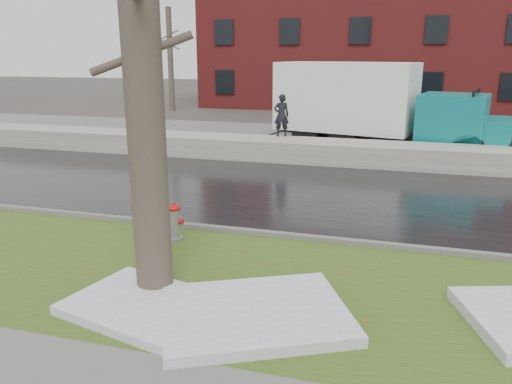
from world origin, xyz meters
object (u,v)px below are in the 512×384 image
(tree, at_px, (142,59))
(worker, at_px, (281,115))
(box_truck, at_px, (372,105))
(fire_hydrant, at_px, (175,220))

(tree, relative_size, worker, 4.65)
(box_truck, bearing_deg, fire_hydrant, -93.38)
(tree, height_order, worker, tree)
(fire_hydrant, height_order, box_truck, box_truck)
(tree, relative_size, box_truck, 0.70)
(fire_hydrant, xyz_separation_m, box_truck, (3.17, 11.21, 1.32))
(fire_hydrant, distance_m, tree, 3.89)
(worker, bearing_deg, fire_hydrant, 67.54)
(fire_hydrant, height_order, tree, tree)
(worker, bearing_deg, box_truck, -166.72)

